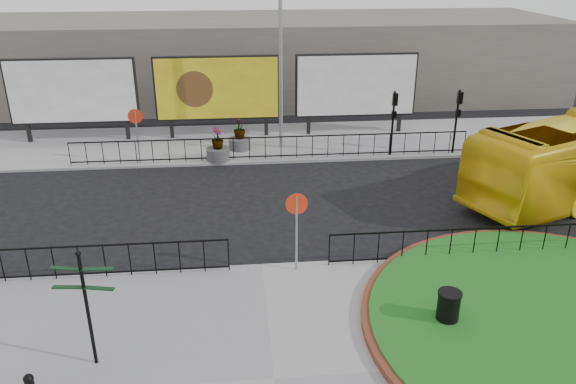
{
  "coord_description": "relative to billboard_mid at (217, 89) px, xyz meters",
  "views": [
    {
      "loc": [
        -0.63,
        -14.83,
        8.91
      ],
      "look_at": [
        0.97,
        1.88,
        1.66
      ],
      "focal_mm": 35.0,
      "sensor_mm": 36.0,
      "label": 1
    }
  ],
  "objects": [
    {
      "name": "planter_a",
      "position": [
        -0.0,
        -3.54,
        -1.96
      ],
      "size": [
        1.06,
        1.06,
        1.52
      ],
      "color": "#4C4C4F",
      "rests_on": "pavement_far"
    },
    {
      "name": "grass_lawn",
      "position": [
        9.0,
        -16.97,
        -2.37
      ],
      "size": [
        10.0,
        10.0,
        0.22
      ],
      "primitive_type": "cylinder",
      "color": "#154F15",
      "rests_on": "pavement_near"
    },
    {
      "name": "speed_sign_near",
      "position": [
        2.5,
        -13.37,
        -0.68
      ],
      "size": [
        0.64,
        0.07,
        2.47
      ],
      "color": "gray",
      "rests_on": "pavement_near"
    },
    {
      "name": "billboard_mid",
      "position": [
        0.0,
        0.0,
        0.0
      ],
      "size": [
        6.2,
        0.31,
        4.1
      ],
      "color": "black",
      "rests_on": "pavement_far"
    },
    {
      "name": "brick_edge",
      "position": [
        9.0,
        -16.97,
        -2.39
      ],
      "size": [
        10.4,
        10.4,
        0.18
      ],
      "primitive_type": "cylinder",
      "color": "brown",
      "rests_on": "pavement_near"
    },
    {
      "name": "railing_near_right",
      "position": [
        8.0,
        -13.27,
        -1.93
      ],
      "size": [
        9.0,
        0.1,
        1.1
      ],
      "primitive_type": null,
      "color": "black",
      "rests_on": "pavement_near"
    },
    {
      "name": "fingerpost_sign",
      "position": [
        -2.57,
        -17.04,
        -0.7
      ],
      "size": [
        1.38,
        0.41,
        2.95
      ],
      "rotation": [
        0.0,
        0.0,
        -0.21
      ],
      "color": "black",
      "rests_on": "pavement_near"
    },
    {
      "name": "ground",
      "position": [
        1.5,
        -12.97,
        -2.6
      ],
      "size": [
        90.0,
        90.0,
        0.0
      ],
      "primitive_type": "plane",
      "color": "black",
      "rests_on": "ground"
    },
    {
      "name": "lamp_post",
      "position": [
        3.01,
        -1.97,
        2.23
      ],
      "size": [
        0.74,
        0.18,
        9.23
      ],
      "color": "gray",
      "rests_on": "pavement_far"
    },
    {
      "name": "signal_pole_a",
      "position": [
        8.0,
        -3.63,
        -0.5
      ],
      "size": [
        0.22,
        0.26,
        3.0
      ],
      "color": "black",
      "rests_on": "pavement_far"
    },
    {
      "name": "pavement_far",
      "position": [
        1.5,
        -0.97,
        -2.54
      ],
      "size": [
        44.0,
        6.0,
        0.12
      ],
      "primitive_type": "cube",
      "color": "gray",
      "rests_on": "ground"
    },
    {
      "name": "litter_bin",
      "position": [
        6.0,
        -16.47,
        -1.98
      ],
      "size": [
        0.6,
        0.6,
        1.0
      ],
      "color": "black",
      "rests_on": "pavement_near"
    },
    {
      "name": "billboard_left",
      "position": [
        -7.0,
        0.0,
        0.0
      ],
      "size": [
        6.2,
        0.31,
        4.1
      ],
      "color": "black",
      "rests_on": "pavement_far"
    },
    {
      "name": "building_backdrop",
      "position": [
        1.5,
        9.03,
        -0.1
      ],
      "size": [
        40.0,
        10.0,
        5.0
      ],
      "primitive_type": "cube",
      "color": "#68625B",
      "rests_on": "ground"
    },
    {
      "name": "pavement_near",
      "position": [
        1.5,
        -17.97,
        -2.54
      ],
      "size": [
        30.0,
        10.0,
        0.12
      ],
      "primitive_type": "cube",
      "color": "gray",
      "rests_on": "ground"
    },
    {
      "name": "signal_pole_b",
      "position": [
        11.0,
        -3.63,
        -0.5
      ],
      "size": [
        0.22,
        0.26,
        3.0
      ],
      "color": "black",
      "rests_on": "pavement_far"
    },
    {
      "name": "billboard_right",
      "position": [
        7.0,
        0.0,
        0.0
      ],
      "size": [
        6.2,
        0.31,
        4.1
      ],
      "color": "black",
      "rests_on": "pavement_far"
    },
    {
      "name": "speed_sign_far",
      "position": [
        -3.5,
        -3.57,
        -0.68
      ],
      "size": [
        0.64,
        0.07,
        2.47
      ],
      "color": "gray",
      "rests_on": "pavement_far"
    },
    {
      "name": "planter_b",
      "position": [
        1.01,
        -2.11,
        -1.94
      ],
      "size": [
        1.04,
        1.04,
        1.55
      ],
      "color": "#4C4C4F",
      "rests_on": "pavement_far"
    },
    {
      "name": "railing_near_left",
      "position": [
        -4.5,
        -13.27,
        -1.93
      ],
      "size": [
        10.0,
        0.1,
        1.1
      ],
      "primitive_type": null,
      "color": "black",
      "rests_on": "pavement_near"
    },
    {
      "name": "railing_far",
      "position": [
        2.5,
        -3.67,
        -1.93
      ],
      "size": [
        18.0,
        0.1,
        1.1
      ],
      "primitive_type": null,
      "color": "black",
      "rests_on": "pavement_far"
    }
  ]
}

